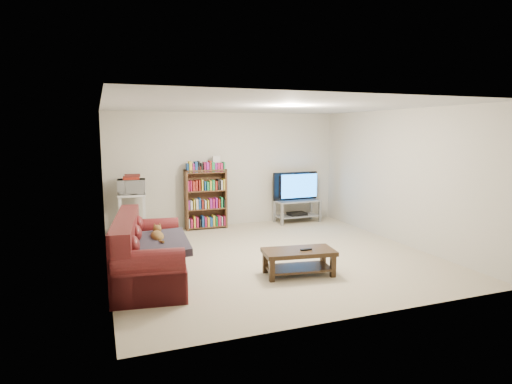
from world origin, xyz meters
name	(u,v)px	position (x,y,z in m)	size (l,w,h in m)	color
floor	(270,255)	(0.00, 0.00, 0.00)	(5.00, 5.00, 0.00)	#C6B693
ceiling	(271,106)	(0.00, 0.00, 2.40)	(5.00, 5.00, 0.00)	white
wall_back	(226,169)	(0.00, 2.50, 1.20)	(5.00, 5.00, 0.00)	beige
wall_front	(361,209)	(0.00, -2.50, 1.20)	(5.00, 5.00, 0.00)	beige
wall_left	(105,190)	(-2.50, 0.00, 1.20)	(5.00, 5.00, 0.00)	beige
wall_right	(399,177)	(2.50, 0.00, 1.20)	(5.00, 5.00, 0.00)	beige
sofa	(144,257)	(-2.04, -0.43, 0.31)	(1.15, 2.15, 0.88)	maroon
blanket	(157,244)	(-1.88, -0.60, 0.52)	(0.79, 1.02, 0.10)	#312C38
cat	(157,236)	(-1.85, -0.41, 0.58)	(0.22, 0.56, 0.17)	brown
coffee_table	(299,257)	(0.02, -1.01, 0.25)	(1.06, 0.63, 0.36)	black
remote	(306,250)	(0.10, -1.07, 0.37)	(0.16, 0.05, 0.02)	black
tv_stand	(297,207)	(1.54, 2.18, 0.34)	(1.01, 0.48, 0.50)	#999EA3
television	(297,186)	(1.54, 2.18, 0.81)	(1.07, 0.14, 0.62)	black
dvd_player	(297,214)	(1.54, 2.18, 0.19)	(0.40, 0.28, 0.06)	black
bookshelf	(206,198)	(-0.51, 2.28, 0.64)	(0.86, 0.27, 1.24)	#4D2F1A
shelf_clutter	(210,164)	(-0.41, 2.29, 1.34)	(0.63, 0.19, 0.28)	silver
microwave_stand	(132,209)	(-1.99, 2.12, 0.53)	(0.55, 0.42, 0.83)	silver
microwave	(132,187)	(-1.99, 2.12, 0.97)	(0.51, 0.35, 0.28)	silver
game_boxes	(131,178)	(-1.99, 2.12, 1.13)	(0.30, 0.26, 0.05)	maroon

